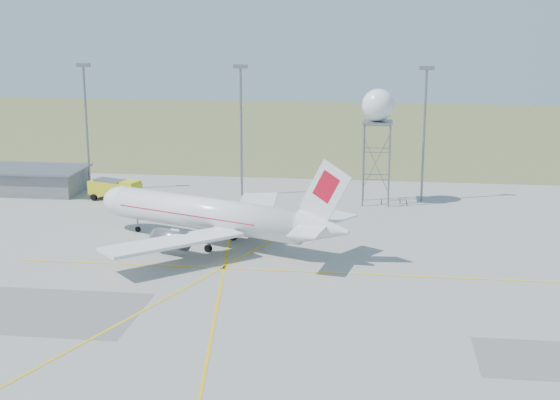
# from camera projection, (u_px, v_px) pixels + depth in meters

# --- Properties ---
(ground) EXTENTS (400.00, 400.00, 0.00)m
(ground) POSITION_uv_depth(u_px,v_px,m) (218.00, 398.00, 58.43)
(ground) COLOR #A5A49F
(ground) RESTS_ON ground
(grass_strip) EXTENTS (400.00, 120.00, 0.03)m
(grass_strip) POSITION_uv_depth(u_px,v_px,m) (334.00, 129.00, 193.41)
(grass_strip) COLOR #505931
(grass_strip) RESTS_ON ground
(building_grey) EXTENTS (19.00, 10.00, 3.90)m
(building_grey) POSITION_uv_depth(u_px,v_px,m) (26.00, 180.00, 125.32)
(building_grey) COLOR gray
(building_grey) RESTS_ON ground
(mast_a) EXTENTS (2.20, 0.50, 20.50)m
(mast_a) POSITION_uv_depth(u_px,v_px,m) (86.00, 117.00, 123.63)
(mast_a) COLOR slate
(mast_a) RESTS_ON ground
(mast_b) EXTENTS (2.20, 0.50, 20.50)m
(mast_b) POSITION_uv_depth(u_px,v_px,m) (241.00, 120.00, 120.50)
(mast_b) COLOR slate
(mast_b) RESTS_ON ground
(mast_c) EXTENTS (2.20, 0.50, 20.50)m
(mast_c) POSITION_uv_depth(u_px,v_px,m) (425.00, 123.00, 116.98)
(mast_c) COLOR slate
(mast_c) RESTS_ON ground
(airliner_main) EXTENTS (34.61, 32.42, 12.23)m
(airliner_main) POSITION_uv_depth(u_px,v_px,m) (211.00, 215.00, 96.35)
(airliner_main) COLOR white
(airliner_main) RESTS_ON ground
(radar_tower) EXTENTS (4.78, 4.78, 17.31)m
(radar_tower) POSITION_uv_depth(u_px,v_px,m) (377.00, 140.00, 115.79)
(radar_tower) COLOR slate
(radar_tower) RESTS_ON ground
(fire_truck) EXTENTS (8.85, 5.48, 3.36)m
(fire_truck) POSITION_uv_depth(u_px,v_px,m) (116.00, 191.00, 119.40)
(fire_truck) COLOR gold
(fire_truck) RESTS_ON ground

